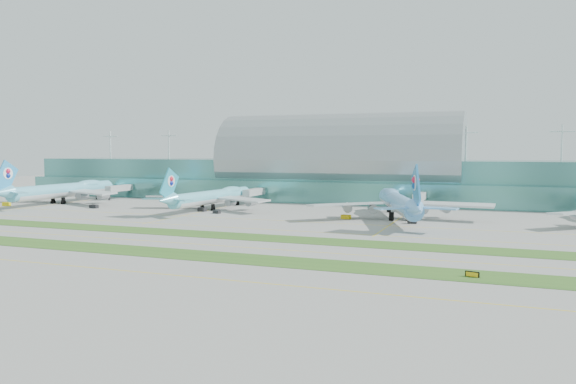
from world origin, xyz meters
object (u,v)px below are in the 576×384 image
at_px(terminal, 340,171).
at_px(airliner_c, 398,202).
at_px(airliner_b, 213,196).
at_px(taxiway_sign_east, 472,274).
at_px(airliner_a, 65,189).

distance_m(terminal, airliner_c, 81.56).
xyz_separation_m(airliner_b, taxiway_sign_east, (107.61, -94.07, -5.08)).
bearing_deg(airliner_b, airliner_c, -0.11).
relative_size(terminal, airliner_c, 4.66).
height_order(airliner_a, airliner_b, airliner_a).
height_order(terminal, airliner_c, terminal).
distance_m(airliner_a, airliner_c, 157.34).
bearing_deg(airliner_c, airliner_a, 158.90).
height_order(airliner_c, taxiway_sign_east, airliner_c).
bearing_deg(airliner_a, terminal, 28.32).
bearing_deg(airliner_c, taxiway_sign_east, -90.09).
distance_m(airliner_b, airliner_c, 78.65).
distance_m(airliner_a, taxiway_sign_east, 209.28).
bearing_deg(airliner_a, taxiway_sign_east, -27.11).
xyz_separation_m(terminal, airliner_b, (-37.48, -63.85, -8.56)).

